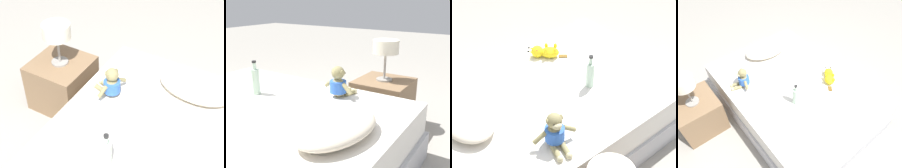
# 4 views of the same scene
# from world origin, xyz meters

# --- Properties ---
(pillow) EXTENTS (0.59, 0.40, 0.11)m
(pillow) POSITION_xyz_m (0.08, 0.65, 0.49)
(pillow) COLOR beige
(pillow) RESTS_ON bed
(plush_monkey) EXTENTS (0.24, 0.28, 0.24)m
(plush_monkey) POSITION_xyz_m (-0.44, 0.33, 0.53)
(plush_monkey) COLOR #8E8456
(plush_monkey) RESTS_ON bed
(glass_bottle) EXTENTS (0.06, 0.06, 0.26)m
(glass_bottle) POSITION_xyz_m (-0.15, -0.23, 0.54)
(glass_bottle) COLOR #B2D1B7
(glass_bottle) RESTS_ON bed
(nightstand) EXTENTS (0.46, 0.46, 0.44)m
(nightstand) POSITION_xyz_m (-1.00, 0.45, 0.22)
(nightstand) COLOR #846647
(nightstand) RESTS_ON ground_plane
(bedside_lamp) EXTENTS (0.22, 0.22, 0.36)m
(bedside_lamp) POSITION_xyz_m (-1.00, 0.45, 0.72)
(bedside_lamp) COLOR gray
(bedside_lamp) RESTS_ON nightstand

